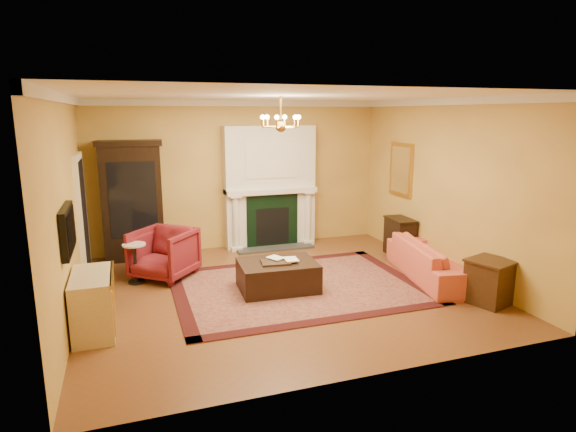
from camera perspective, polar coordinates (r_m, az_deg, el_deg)
name	(u,v)px	position (r m, az deg, el deg)	size (l,w,h in m)	color
floor	(281,290)	(7.75, -0.79, -8.76)	(6.00, 5.50, 0.02)	brown
ceiling	(281,95)	(7.24, -0.86, 14.16)	(6.00, 5.50, 0.02)	white
wall_back	(239,175)	(9.98, -5.78, 4.86)	(6.00, 0.02, 3.00)	gold
wall_front	(367,241)	(4.86, 9.37, -2.99)	(6.00, 0.02, 3.00)	gold
wall_left	(66,209)	(7.04, -24.82, 0.74)	(0.02, 5.50, 3.00)	gold
wall_right	(447,187)	(8.75, 18.29, 3.29)	(0.02, 5.50, 3.00)	gold
fireplace	(270,190)	(9.99, -2.14, 3.16)	(1.90, 0.70, 2.50)	silver
crown_molding	(263,101)	(8.15, -3.01, 13.43)	(6.00, 5.50, 0.12)	silver
doorway	(83,217)	(8.78, -23.16, -0.08)	(0.08, 1.05, 2.10)	silver
tv_panel	(68,230)	(6.47, -24.64, -1.52)	(0.09, 0.95, 0.58)	black
gilt_mirror	(401,170)	(9.85, 13.25, 5.38)	(0.06, 0.76, 1.05)	gold
chandelier	(281,123)	(7.24, -0.85, 10.98)	(0.63, 0.55, 0.53)	#BD8634
oriental_rug	(297,286)	(7.85, 1.09, -8.35)	(3.89, 2.92, 0.02)	#4E101F
china_cabinet	(133,203)	(9.52, -17.90, 1.42)	(1.08, 0.49, 2.16)	black
wingback_armchair	(164,251)	(8.41, -14.52, -4.05)	(0.91, 0.85, 0.93)	maroon
pedestal_table	(135,260)	(8.29, -17.68, -5.03)	(0.37, 0.37, 0.67)	black
commode	(93,303)	(6.69, -22.08, -9.56)	(0.49, 1.03, 0.77)	beige
coral_sofa	(434,255)	(8.45, 16.87, -4.40)	(2.17, 0.63, 0.85)	#C5513E
end_table	(490,283)	(7.71, 22.78, -7.31)	(0.54, 0.54, 0.63)	#3A2010
console_table	(400,238)	(9.68, 13.08, -2.51)	(0.37, 0.64, 0.72)	black
leather_ottoman	(278,275)	(7.65, -1.23, -7.06)	(1.20, 0.87, 0.45)	black
ottoman_tray	(276,262)	(7.52, -1.48, -5.50)	(0.44, 0.34, 0.03)	black
book_a	(271,252)	(7.54, -2.01, -4.30)	(0.19, 0.02, 0.26)	gray
book_b	(285,252)	(7.51, -0.38, -4.29)	(0.20, 0.02, 0.28)	gray
topiary_left	(241,177)	(9.75, -5.58, 4.61)	(0.17, 0.17, 0.47)	gray
topiary_right	(303,175)	(10.14, 1.82, 4.90)	(0.17, 0.17, 0.45)	gray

